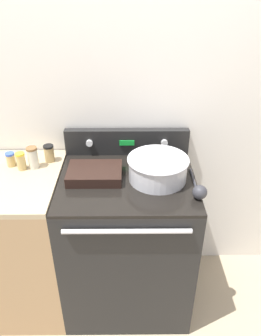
{
  "coord_description": "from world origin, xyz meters",
  "views": [
    {
      "loc": [
        0.01,
        -1.19,
        1.91
      ],
      "look_at": [
        0.02,
        0.33,
        0.99
      ],
      "focal_mm": 35.0,
      "sensor_mm": 36.0,
      "label": 1
    }
  ],
  "objects": [
    {
      "name": "spice_jar_yellow_cap",
      "position": [
        -0.59,
        0.41,
        1.0
      ],
      "size": [
        0.05,
        0.05,
        0.1
      ],
      "color": "tan",
      "rests_on": "side_counter"
    },
    {
      "name": "mixing_bowl",
      "position": [
        0.17,
        0.32,
        1.0
      ],
      "size": [
        0.33,
        0.33,
        0.13
      ],
      "color": "silver",
      "rests_on": "stove_range"
    },
    {
      "name": "kitchen_wall",
      "position": [
        0.0,
        0.67,
        1.25
      ],
      "size": [
        8.0,
        0.05,
        2.5
      ],
      "color": "silver",
      "rests_on": "ground_plane"
    },
    {
      "name": "casserole_dish",
      "position": [
        -0.18,
        0.33,
        0.96
      ],
      "size": [
        0.3,
        0.22,
        0.06
      ],
      "color": "black",
      "rests_on": "stove_range"
    },
    {
      "name": "control_panel",
      "position": [
        0.0,
        0.61,
        1.01
      ],
      "size": [
        0.75,
        0.07,
        0.16
      ],
      "color": "black",
      "rests_on": "stove_range"
    },
    {
      "name": "ladle",
      "position": [
        0.36,
        0.15,
        0.97
      ],
      "size": [
        0.07,
        0.3,
        0.07
      ],
      "color": "#333338",
      "rests_on": "stove_range"
    },
    {
      "name": "ground_plane",
      "position": [
        0.0,
        0.0,
        0.0
      ],
      "size": [
        12.0,
        12.0,
        0.0
      ],
      "primitive_type": "plane",
      "color": "tan"
    },
    {
      "name": "spice_jar_brown_cap",
      "position": [
        -0.53,
        0.43,
        1.01
      ],
      "size": [
        0.06,
        0.06,
        0.13
      ],
      "color": "beige",
      "rests_on": "side_counter"
    },
    {
      "name": "side_counter",
      "position": [
        -0.67,
        0.32,
        0.47
      ],
      "size": [
        0.58,
        0.64,
        0.94
      ],
      "color": "tan",
      "rests_on": "ground_plane"
    },
    {
      "name": "spice_jar_black_cap",
      "position": [
        -0.46,
        0.5,
        1.0
      ],
      "size": [
        0.06,
        0.06,
        0.1
      ],
      "color": "tan",
      "rests_on": "side_counter"
    },
    {
      "name": "spice_jar_blue_cap",
      "position": [
        -0.67,
        0.45,
        0.99
      ],
      "size": [
        0.05,
        0.05,
        0.08
      ],
      "color": "tan",
      "rests_on": "side_counter"
    },
    {
      "name": "stove_range",
      "position": [
        0.0,
        0.32,
        0.47
      ],
      "size": [
        0.75,
        0.67,
        0.93
      ],
      "color": "black",
      "rests_on": "ground_plane"
    }
  ]
}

